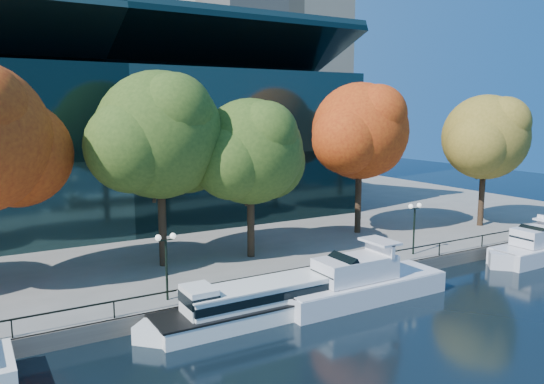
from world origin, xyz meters
TOP-DOWN VIEW (x-y plane):
  - ground at (0.00, 0.00)m, footprint 160.00×160.00m
  - promenade at (0.00, 36.38)m, footprint 90.00×67.08m
  - railing at (0.00, 3.25)m, footprint 88.20×0.08m
  - convention_building at (-4.00, 31.79)m, footprint 50.00×24.57m
  - tour_boat at (-2.45, 1.34)m, footprint 13.73×3.06m
  - cruiser_near at (4.77, 0.85)m, footprint 13.00×3.35m
  - cruiser_far at (23.40, 0.59)m, footprint 10.70×2.97m
  - tree_2 at (-4.24, 11.37)m, footprint 11.19×9.17m
  - tree_3 at (2.34, 10.27)m, footprint 9.91×8.13m
  - tree_4 at (14.66, 12.47)m, footprint 10.81×8.86m
  - tree_5 at (26.94, 8.76)m, footprint 10.09×8.27m
  - lamp_1 at (-6.56, 4.50)m, footprint 1.26×0.36m
  - lamp_2 at (13.47, 4.50)m, footprint 1.26×0.36m

SIDE VIEW (x-z plane):
  - ground at x=0.00m, z-range 0.00..0.00m
  - promenade at x=0.00m, z-range 0.00..1.00m
  - tour_boat at x=-2.45m, z-range -0.19..2.41m
  - cruiser_far at x=23.40m, z-range -0.64..2.86m
  - cruiser_near at x=4.77m, z-range -0.71..3.05m
  - railing at x=0.00m, z-range 1.44..2.43m
  - lamp_1 at x=-6.56m, z-range 1.97..6.00m
  - lamp_2 at x=13.47m, z-range 1.97..6.00m
  - convention_building at x=-4.00m, z-range -2.21..19.22m
  - tree_3 at x=2.34m, z-range 2.89..14.95m
  - tree_5 at x=26.94m, z-range 3.10..15.73m
  - tree_4 at x=14.66m, z-range 3.30..16.93m
  - tree_2 at x=-4.24m, z-range 3.29..17.21m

